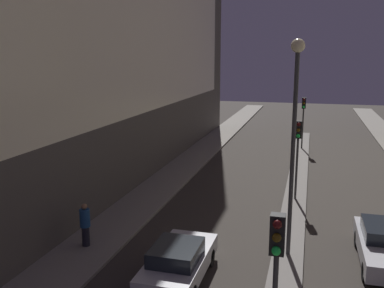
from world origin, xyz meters
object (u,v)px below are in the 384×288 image
(traffic_light_mid, at_px, (298,142))
(car_left_lane, at_px, (178,261))
(street_lamp, at_px, (295,116))
(traffic_light_near, at_px, (276,263))
(traffic_light_far, at_px, (303,111))
(pedestrian_on_left_sidewalk, at_px, (85,224))

(traffic_light_mid, height_order, car_left_lane, traffic_light_mid)
(traffic_light_mid, distance_m, street_lamp, 7.12)
(traffic_light_mid, distance_m, car_left_lane, 10.54)
(traffic_light_near, relative_size, street_lamp, 0.52)
(traffic_light_far, distance_m, pedestrian_on_left_sidewalk, 22.88)
(traffic_light_far, xyz_separation_m, street_lamp, (0.00, -19.95, 2.26))
(street_lamp, bearing_deg, traffic_light_near, -90.00)
(traffic_light_near, distance_m, street_lamp, 7.33)
(traffic_light_mid, bearing_deg, car_left_lane, -110.06)
(traffic_light_far, height_order, pedestrian_on_left_sidewalk, traffic_light_far)
(traffic_light_mid, relative_size, traffic_light_far, 1.00)
(street_lamp, distance_m, pedestrian_on_left_sidewalk, 9.11)
(traffic_light_mid, relative_size, car_left_lane, 1.00)
(traffic_light_mid, xyz_separation_m, street_lamp, (0.00, -6.76, 2.26))
(traffic_light_mid, xyz_separation_m, car_left_lane, (-3.52, -9.63, -2.47))
(traffic_light_far, relative_size, pedestrian_on_left_sidewalk, 2.37)
(street_lamp, bearing_deg, traffic_light_mid, 90.00)
(traffic_light_far, bearing_deg, pedestrian_on_left_sidewalk, -110.13)
(traffic_light_mid, xyz_separation_m, pedestrian_on_left_sidewalk, (-7.84, -8.20, -2.15))
(traffic_light_far, relative_size, car_left_lane, 1.00)
(traffic_light_near, bearing_deg, car_left_lane, 130.62)
(traffic_light_near, xyz_separation_m, street_lamp, (0.00, 6.97, 2.26))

